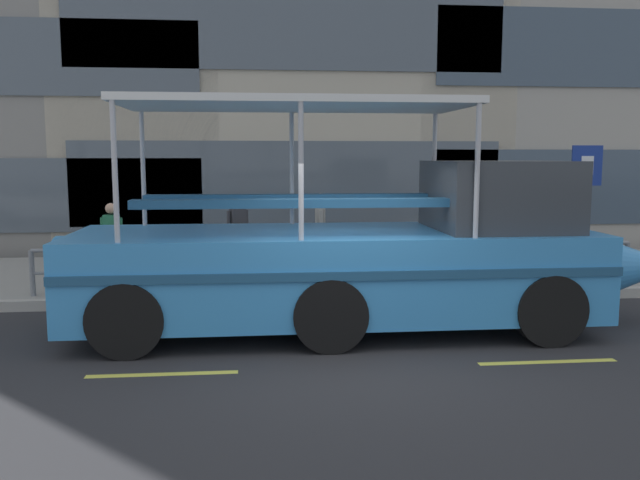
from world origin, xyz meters
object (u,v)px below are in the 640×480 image
Objects in this scene: parking_sign at (585,190)px; duck_tour_boat at (371,257)px; pedestrian_near_bow at (492,232)px; pedestrian_mid_left at (320,227)px; pedestrian_mid_right at (238,228)px; pedestrian_near_stern at (112,234)px.

duck_tour_boat is (-4.57, -2.44, -0.86)m from parking_sign.
pedestrian_mid_left is at bearing 170.15° from pedestrian_near_bow.
pedestrian_mid_left is at bearing 170.49° from parking_sign.
pedestrian_near_bow is (-1.70, 0.26, -0.82)m from parking_sign.
parking_sign is 5.13m from pedestrian_mid_left.
parking_sign reaches higher than pedestrian_mid_right.
duck_tour_boat is 5.97× the size of pedestrian_near_bow.
pedestrian_mid_right is at bearing 168.54° from pedestrian_mid_left.
pedestrian_near_stern is at bearing -174.89° from pedestrian_mid_right.
pedestrian_mid_left reaches higher than pedestrian_near_stern.
pedestrian_near_stern is (-7.35, 0.69, -0.04)m from pedestrian_near_bow.
parking_sign reaches higher than pedestrian_near_stern.
duck_tour_boat is 3.94m from pedestrian_near_bow.
parking_sign is 0.28× the size of duck_tour_boat.
parking_sign is 9.14m from pedestrian_near_stern.
pedestrian_mid_right is at bearing 5.11° from pedestrian_near_stern.
pedestrian_mid_right is at bearing 169.61° from pedestrian_near_bow.
pedestrian_near_bow is 5.01m from pedestrian_mid_right.
parking_sign is 1.90m from pedestrian_near_bow.
parking_sign is 5.25m from duck_tour_boat.
duck_tour_boat is at bearing -37.12° from pedestrian_near_stern.
pedestrian_near_bow is at bearing -10.39° from pedestrian_mid_right.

